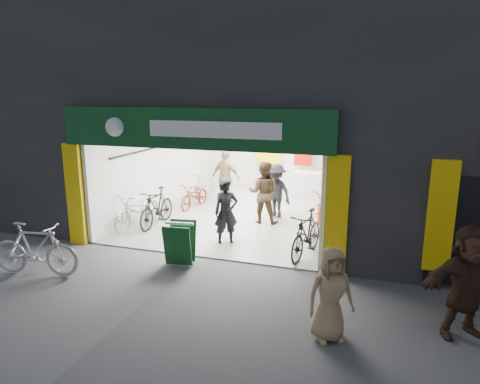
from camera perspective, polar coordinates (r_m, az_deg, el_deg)
The scene contains 17 objects.
ground at distance 10.34m, azimuth -5.99°, elevation -8.62°, with size 60.00×60.00×0.00m, color #56565B.
building at distance 14.08m, azimuth 5.68°, elevation 15.09°, with size 17.00×10.27×8.00m.
bike_left_front at distance 12.66m, azimuth -13.45°, elevation -2.34°, with size 0.69×1.98×1.04m, color #A5A5AA.
bike_left_midfront at distance 12.60m, azimuth -11.05°, elevation -2.08°, with size 0.53×1.89×1.13m, color black.
bike_left_midback at distance 14.44m, azimuth -6.06°, elevation -0.49°, with size 0.58×1.66×0.87m, color maroon.
bike_left_back at distance 15.18m, azimuth -4.75°, elevation 0.70°, with size 0.53×1.87×1.12m, color #BDBCC1.
bike_right_front at distance 10.24m, azimuth 8.87°, elevation -5.60°, with size 0.53×1.86×1.12m, color black.
bike_right_mid at distance 13.38m, azimuth 11.16°, elevation -1.55°, with size 0.64×1.85×0.97m, color maroon.
bike_right_back at distance 14.42m, azimuth 11.35°, elevation -0.34°, with size 0.49×1.73×1.04m, color silver.
parked_bike at distance 10.11m, azimuth -25.63°, elevation -6.88°, with size 0.55×1.95×1.17m, color #BABBBF.
customer_a at distance 10.88m, azimuth -1.87°, elevation -2.72°, with size 0.62×0.41×1.70m, color black.
customer_b at distance 12.60m, azimuth 3.15°, elevation -0.10°, with size 0.91×0.71×1.88m, color #3A2A1A.
customer_c at distance 13.15m, azimuth 4.77°, elevation 0.06°, with size 1.10×0.63×1.71m, color black.
customer_d at distance 14.87m, azimuth -1.89°, elevation 1.99°, with size 1.11×0.46×1.89m, color #8A7650.
pedestrian_near at distance 6.97m, azimuth 11.97°, elevation -13.19°, with size 0.75×0.49×1.53m, color #9C7F5A.
pedestrian_far at distance 7.72m, azimuth 27.99°, elevation -10.54°, with size 1.71×0.54×1.85m, color #3B241B.
sandwich_board at distance 9.79m, azimuth -8.01°, elevation -6.64°, with size 0.71×0.72×0.96m.
Camera 1 is at (3.98, -8.75, 3.83)m, focal length 32.00 mm.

